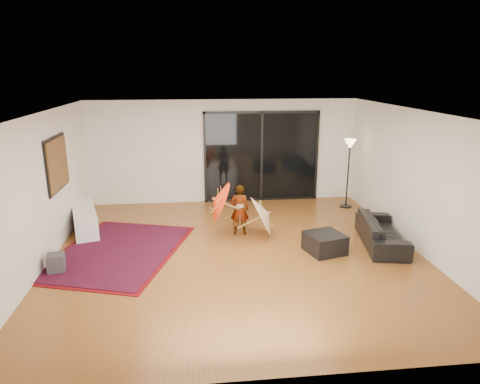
{
  "coord_description": "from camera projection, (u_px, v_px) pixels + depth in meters",
  "views": [
    {
      "loc": [
        -0.79,
        -7.57,
        3.43
      ],
      "look_at": [
        0.1,
        0.5,
        1.1
      ],
      "focal_mm": 32.0,
      "sensor_mm": 36.0,
      "label": 1
    }
  ],
  "objects": [
    {
      "name": "sliding_door",
      "position": [
        261.0,
        157.0,
        11.35
      ],
      "size": [
        3.06,
        0.07,
        2.4
      ],
      "color": "black",
      "rests_on": "wall_back"
    },
    {
      "name": "wall_back",
      "position": [
        224.0,
        152.0,
        11.24
      ],
      "size": [
        7.0,
        0.0,
        7.0
      ],
      "primitive_type": "plane",
      "rotation": [
        1.57,
        0.0,
        0.0
      ],
      "color": "silver",
      "rests_on": "floor"
    },
    {
      "name": "media_console",
      "position": [
        84.0,
        218.0,
        9.49
      ],
      "size": [
        0.96,
        1.87,
        0.51
      ],
      "primitive_type": "cube",
      "rotation": [
        0.0,
        0.0,
        0.29
      ],
      "color": "white",
      "rests_on": "floor"
    },
    {
      "name": "floor_lamp",
      "position": [
        349.0,
        154.0,
        10.72
      ],
      "size": [
        0.3,
        0.3,
        1.76
      ],
      "color": "black",
      "rests_on": "floor"
    },
    {
      "name": "wall_right",
      "position": [
        418.0,
        181.0,
        8.26
      ],
      "size": [
        0.0,
        7.0,
        7.0
      ],
      "primitive_type": "plane",
      "rotation": [
        1.57,
        0.0,
        -1.57
      ],
      "color": "silver",
      "rests_on": "floor"
    },
    {
      "name": "persian_rug",
      "position": [
        117.0,
        252.0,
        8.34
      ],
      "size": [
        3.02,
        3.61,
        0.02
      ],
      "rotation": [
        0.0,
        0.0,
        -0.3
      ],
      "color": "#5A070D",
      "rests_on": "floor"
    },
    {
      "name": "ottoman",
      "position": [
        325.0,
        243.0,
        8.3
      ],
      "size": [
        0.82,
        0.82,
        0.38
      ],
      "primitive_type": "cube",
      "rotation": [
        0.0,
        0.0,
        0.28
      ],
      "color": "black",
      "rests_on": "floor"
    },
    {
      "name": "wall_left",
      "position": [
        40.0,
        192.0,
        7.52
      ],
      "size": [
        0.0,
        7.0,
        7.0
      ],
      "primitive_type": "plane",
      "rotation": [
        1.57,
        0.0,
        1.57
      ],
      "color": "silver",
      "rests_on": "floor"
    },
    {
      "name": "wall_front",
      "position": [
        272.0,
        273.0,
        4.55
      ],
      "size": [
        7.0,
        0.0,
        7.0
      ],
      "primitive_type": "plane",
      "rotation": [
        -1.57,
        0.0,
        0.0
      ],
      "color": "silver",
      "rests_on": "floor"
    },
    {
      "name": "floor",
      "position": [
        238.0,
        254.0,
        8.26
      ],
      "size": [
        7.0,
        7.0,
        0.0
      ],
      "primitive_type": "plane",
      "color": "#9E5E2B",
      "rests_on": "ground"
    },
    {
      "name": "parasol_orange",
      "position": [
        214.0,
        203.0,
        8.96
      ],
      "size": [
        0.51,
        0.88,
        0.89
      ],
      "rotation": [
        0.0,
        -1.15,
        0.0
      ],
      "color": "#FF390D",
      "rests_on": "child"
    },
    {
      "name": "painting",
      "position": [
        57.0,
        164.0,
        8.4
      ],
      "size": [
        0.04,
        1.28,
        1.08
      ],
      "color": "black",
      "rests_on": "wall_left"
    },
    {
      "name": "speaker",
      "position": [
        56.0,
        263.0,
        7.49
      ],
      "size": [
        0.34,
        0.34,
        0.33
      ],
      "primitive_type": "cube",
      "rotation": [
        0.0,
        0.0,
        0.19
      ],
      "color": "#424244",
      "rests_on": "floor"
    },
    {
      "name": "sofa",
      "position": [
        382.0,
        232.0,
        8.65
      ],
      "size": [
        1.06,
        1.96,
        0.54
      ],
      "primitive_type": "imported",
      "rotation": [
        0.0,
        0.0,
        1.38
      ],
      "color": "black",
      "rests_on": "floor"
    },
    {
      "name": "parasol_white",
      "position": [
        268.0,
        213.0,
        9.05
      ],
      "size": [
        0.59,
        0.95,
        0.97
      ],
      "rotation": [
        0.0,
        1.11,
        0.0
      ],
      "color": "white",
      "rests_on": "floor"
    },
    {
      "name": "child",
      "position": [
        240.0,
        210.0,
        9.12
      ],
      "size": [
        0.43,
        0.32,
        1.1
      ],
      "primitive_type": "imported",
      "rotation": [
        0.0,
        0.0,
        3.0
      ],
      "color": "#999999",
      "rests_on": "floor"
    },
    {
      "name": "ceiling",
      "position": [
        238.0,
        113.0,
        7.52
      ],
      "size": [
        7.0,
        7.0,
        0.0
      ],
      "primitive_type": "plane",
      "rotation": [
        3.14,
        0.0,
        0.0
      ],
      "color": "white",
      "rests_on": "wall_back"
    }
  ]
}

